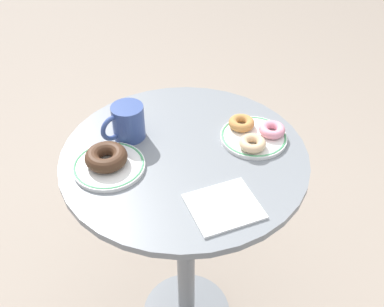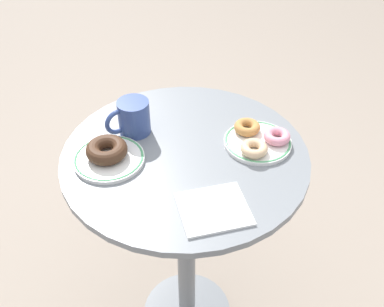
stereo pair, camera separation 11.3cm
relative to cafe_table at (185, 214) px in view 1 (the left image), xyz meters
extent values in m
cylinder|color=slate|center=(0.00, 0.00, 0.22)|extent=(0.62, 0.62, 0.02)
cylinder|color=slate|center=(0.00, 0.00, -0.15)|extent=(0.06, 0.06, 0.71)
cylinder|color=white|center=(-0.19, -0.02, 0.23)|extent=(0.17, 0.17, 0.01)
torus|color=#4C9E66|center=(-0.19, -0.02, 0.23)|extent=(0.17, 0.17, 0.01)
cylinder|color=white|center=(0.19, 0.03, 0.23)|extent=(0.17, 0.17, 0.01)
torus|color=#4C9E66|center=(0.19, 0.03, 0.23)|extent=(0.17, 0.17, 0.01)
torus|color=#422819|center=(-0.19, -0.01, 0.25)|extent=(0.13, 0.13, 0.04)
torus|color=pink|center=(0.23, 0.03, 0.25)|extent=(0.09, 0.09, 0.02)
torus|color=#BC7F42|center=(0.16, 0.07, 0.25)|extent=(0.10, 0.10, 0.02)
torus|color=#E0B789|center=(0.17, -0.02, 0.25)|extent=(0.10, 0.10, 0.02)
cube|color=white|center=(0.05, -0.20, 0.23)|extent=(0.17, 0.16, 0.01)
cylinder|color=#334784|center=(-0.13, 0.10, 0.27)|extent=(0.08, 0.08, 0.09)
torus|color=#334784|center=(-0.17, 0.07, 0.28)|extent=(0.07, 0.05, 0.07)
camera|label=1|loc=(-0.14, -0.86, 0.97)|focal=42.97mm
camera|label=2|loc=(-0.03, -0.88, 0.97)|focal=42.97mm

